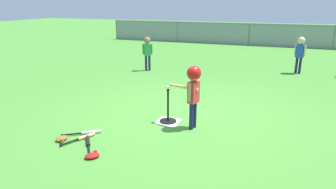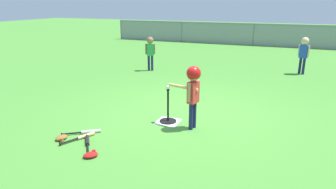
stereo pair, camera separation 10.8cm
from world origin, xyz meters
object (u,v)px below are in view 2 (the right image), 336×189
fielder_near_right (150,49)px  glove_near_bats (91,155)px  batting_tee (168,117)px  fielder_deep_left (304,51)px  batter_child (193,85)px  spare_bat_wood (82,137)px  spare_bat_silver (87,132)px  glove_by_plate (61,138)px  spare_bat_black (87,142)px  baseball_on_tee (168,88)px

fielder_near_right → glove_near_bats: bearing=-73.5°
batting_tee → fielder_deep_left: bearing=65.2°
batting_tee → batter_child: 0.90m
fielder_deep_left → spare_bat_wood: (-3.52, -6.55, -0.72)m
fielder_deep_left → batting_tee: bearing=-114.8°
fielder_deep_left → spare_bat_silver: (-3.57, -6.36, -0.72)m
batting_tee → glove_near_bats: batting_tee is taller
batting_tee → glove_by_plate: batting_tee is taller
fielder_deep_left → fielder_near_right: bearing=-164.1°
spare_bat_silver → glove_by_plate: glove_by_plate is taller
batter_child → spare_bat_wood: batter_child is taller
batter_child → spare_bat_wood: bearing=-145.2°
glove_near_bats → fielder_deep_left: bearing=66.8°
spare_bat_black → glove_by_plate: size_ratio=2.53×
batting_tee → fielder_near_right: size_ratio=0.58×
baseball_on_tee → glove_by_plate: size_ratio=0.33×
spare_bat_silver → fielder_near_right: bearing=102.6°
baseball_on_tee → glove_by_plate: bearing=-134.3°
fielder_deep_left → batter_child: bearing=-109.5°
spare_bat_black → batter_child: bearing=41.8°
batter_child → spare_bat_black: 2.03m
fielder_near_right → spare_bat_black: bearing=-75.6°
spare_bat_silver → fielder_deep_left: bearing=60.7°
baseball_on_tee → spare_bat_wood: bearing=-130.8°
spare_bat_black → glove_by_plate: bearing=-176.4°
batter_child → spare_bat_black: (-1.39, -1.24, -0.80)m
baseball_on_tee → glove_by_plate: (-1.37, -1.40, -0.65)m
batter_child → fielder_deep_left: size_ratio=0.99×
fielder_near_right → fielder_deep_left: 4.88m
fielder_deep_left → glove_near_bats: size_ratio=4.32×
spare_bat_wood → glove_near_bats: (0.51, -0.48, 0.01)m
fielder_deep_left → glove_by_plate: (-3.82, -6.72, -0.72)m
batting_tee → spare_bat_silver: bearing=-137.2°
fielder_near_right → spare_bat_black: fielder_near_right is taller
fielder_deep_left → spare_bat_black: fielder_deep_left is taller
baseball_on_tee → spare_bat_black: (-0.86, -1.37, -0.66)m
batting_tee → spare_bat_silver: batting_tee is taller
batting_tee → baseball_on_tee: (-0.00, 0.00, 0.59)m
batting_tee → glove_by_plate: size_ratio=2.86×
spare_bat_wood → spare_bat_black: same height
glove_by_plate → glove_near_bats: 0.87m
fielder_near_right → spare_bat_black: size_ratio=1.97×
batting_tee → fielder_near_right: fielder_near_right is taller
spare_bat_wood → fielder_deep_left: bearing=61.8°
fielder_near_right → glove_near_bats: fielder_near_right is taller
spare_bat_silver → spare_bat_black: same height
glove_near_bats → spare_bat_wood: bearing=137.2°
batting_tee → fielder_deep_left: (2.45, 5.32, 0.65)m
spare_bat_black → batting_tee: bearing=57.8°
fielder_near_right → batting_tee: bearing=-60.6°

